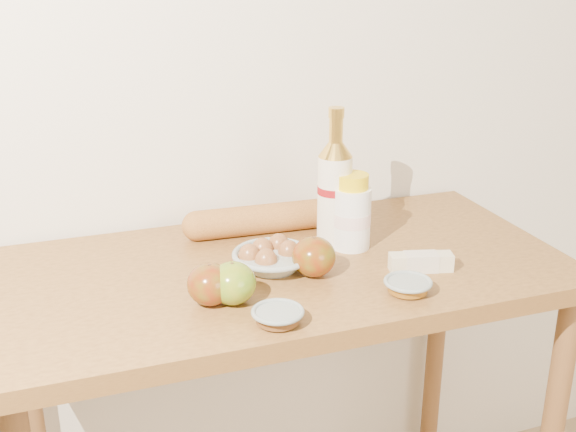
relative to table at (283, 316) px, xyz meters
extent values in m
cube|color=silver|center=(0.00, 0.33, 0.52)|extent=(3.50, 0.02, 2.60)
cube|color=olive|center=(0.00, 0.00, 0.10)|extent=(1.20, 0.60, 0.04)
cylinder|color=brown|center=(-0.55, 0.25, -0.35)|extent=(0.05, 0.05, 0.86)
cylinder|color=brown|center=(0.55, 0.25, -0.35)|extent=(0.05, 0.05, 0.86)
cylinder|color=white|center=(0.14, 0.07, 0.23)|extent=(0.09, 0.09, 0.20)
cylinder|color=maroon|center=(0.14, 0.07, 0.25)|extent=(0.09, 0.09, 0.02)
cone|color=gold|center=(0.14, 0.07, 0.34)|extent=(0.09, 0.09, 0.03)
cylinder|color=gold|center=(0.14, 0.07, 0.39)|extent=(0.04, 0.04, 0.05)
cylinder|color=gold|center=(0.14, 0.07, 0.42)|extent=(0.04, 0.04, 0.02)
cylinder|color=white|center=(0.17, 0.04, 0.19)|extent=(0.11, 0.11, 0.14)
cylinder|color=#FAD7D2|center=(0.17, 0.04, 0.19)|extent=(0.11, 0.11, 0.03)
cylinder|color=yellow|center=(0.17, 0.04, 0.28)|extent=(0.09, 0.09, 0.03)
torus|color=#929F9A|center=(-0.03, -0.01, 0.16)|extent=(0.22, 0.22, 0.01)
ellipsoid|color=brown|center=(-0.05, -0.04, 0.15)|extent=(0.06, 0.06, 0.06)
ellipsoid|color=brown|center=(0.01, -0.02, 0.15)|extent=(0.06, 0.06, 0.06)
ellipsoid|color=brown|center=(-0.04, 0.02, 0.15)|extent=(0.06, 0.06, 0.06)
ellipsoid|color=brown|center=(-0.08, -0.01, 0.15)|extent=(0.06, 0.06, 0.06)
ellipsoid|color=brown|center=(0.00, 0.03, 0.15)|extent=(0.06, 0.06, 0.06)
cylinder|color=#C07E3A|center=(0.03, 0.18, 0.16)|extent=(0.35, 0.09, 0.07)
sphere|color=#C07E3A|center=(-0.14, 0.19, 0.16)|extent=(0.07, 0.07, 0.07)
sphere|color=#C07E3A|center=(0.20, 0.17, 0.16)|extent=(0.07, 0.07, 0.07)
ellipsoid|color=olive|center=(-0.15, -0.13, 0.16)|extent=(0.12, 0.12, 0.08)
cylinder|color=#493418|center=(-0.15, -0.13, 0.20)|extent=(0.01, 0.01, 0.01)
ellipsoid|color=maroon|center=(-0.19, -0.12, 0.16)|extent=(0.09, 0.09, 0.08)
cylinder|color=#4D3019|center=(-0.19, -0.12, 0.20)|extent=(0.01, 0.01, 0.01)
ellipsoid|color=#960809|center=(0.04, -0.07, 0.16)|extent=(0.09, 0.09, 0.08)
cylinder|color=#52351B|center=(0.04, -0.07, 0.20)|extent=(0.01, 0.01, 0.01)
torus|color=gray|center=(-0.09, -0.24, 0.15)|extent=(0.12, 0.12, 0.01)
cylinder|color=brown|center=(-0.09, -0.24, 0.14)|extent=(0.10, 0.10, 0.02)
torus|color=gray|center=(0.19, -0.20, 0.15)|extent=(0.10, 0.10, 0.01)
cylinder|color=brown|center=(0.19, -0.20, 0.14)|extent=(0.08, 0.08, 0.02)
cube|color=beige|center=(0.26, -0.12, 0.14)|extent=(0.14, 0.07, 0.04)
cube|color=beige|center=(0.26, -0.12, 0.14)|extent=(0.08, 0.05, 0.04)
camera|label=1|loc=(-0.45, -1.31, 0.76)|focal=45.00mm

